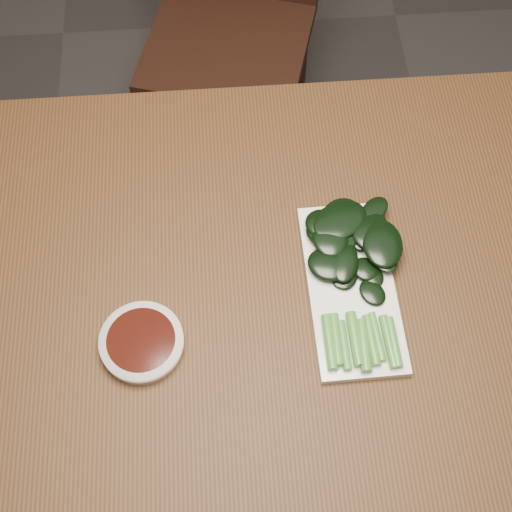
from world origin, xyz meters
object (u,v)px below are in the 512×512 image
object	(u,v)px
serving_plate	(351,288)
gai_lan	(352,257)
chair_far	(233,9)
sauce_bowl	(142,343)
table	(264,306)

from	to	relation	value
serving_plate	gai_lan	bearing A→B (deg)	84.39
chair_far	sauce_bowl	xyz separation A→B (m)	(-0.18, -0.96, 0.28)
gai_lan	table	bearing A→B (deg)	-168.31
serving_plate	gai_lan	distance (m)	0.05
chair_far	gai_lan	xyz separation A→B (m)	(0.14, -0.85, 0.29)
table	serving_plate	size ratio (longest dim) A/B	4.81
table	gai_lan	size ratio (longest dim) A/B	4.67
serving_plate	sauce_bowl	bearing A→B (deg)	-167.91
chair_far	serving_plate	bearing A→B (deg)	-65.25
table	sauce_bowl	xyz separation A→B (m)	(-0.18, -0.08, 0.09)
serving_plate	chair_far	bearing A→B (deg)	98.63
table	serving_plate	xyz separation A→B (m)	(0.13, -0.01, 0.08)
sauce_bowl	gai_lan	bearing A→B (deg)	19.01
chair_far	serving_plate	distance (m)	0.94
table	sauce_bowl	bearing A→B (deg)	-155.97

